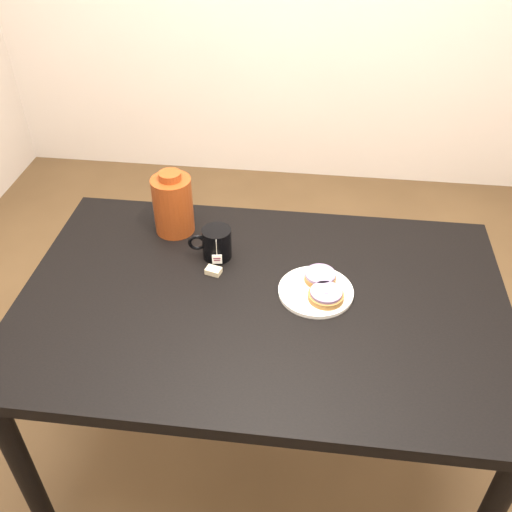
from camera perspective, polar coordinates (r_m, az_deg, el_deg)
name	(u,v)px	position (r m, az deg, el deg)	size (l,w,h in m)	color
ground_plane	(261,448)	(2.21, 0.51, -18.60)	(4.00, 4.00, 0.00)	brown
table	(262,319)	(1.69, 0.64, -6.27)	(1.40, 0.90, 0.75)	black
plate	(316,291)	(1.65, 6.00, -3.48)	(0.22, 0.22, 0.02)	white
bagel_back	(320,277)	(1.68, 6.43, -2.06)	(0.10, 0.10, 0.03)	brown
bagel_front	(326,295)	(1.62, 7.00, -3.90)	(0.11, 0.11, 0.03)	brown
mug	(216,243)	(1.75, -4.01, 1.29)	(0.14, 0.10, 0.10)	black
teabag_pouch	(214,271)	(1.72, -4.27, -1.49)	(0.04, 0.03, 0.02)	#C6B793
bagel_package	(173,204)	(1.86, -8.30, 5.15)	(0.16, 0.16, 0.22)	#60210C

